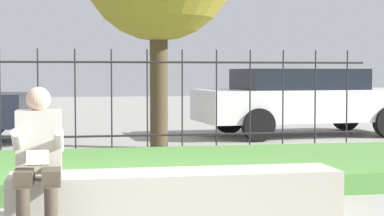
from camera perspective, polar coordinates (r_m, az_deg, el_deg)
stone_bench at (r=6.05m, az=-1.34°, el=-7.91°), size 3.06×0.60×0.43m
person_seated_reader at (r=5.58m, az=-13.49°, el=-4.00°), size 0.42×0.73×1.23m
grass_berm at (r=8.16m, az=-6.20°, el=-5.55°), size 10.51×2.97×0.24m
iron_fence at (r=10.22m, az=-7.16°, el=0.62°), size 8.51×0.03×1.72m
car_parked_right at (r=13.92m, az=9.96°, el=0.75°), size 4.80×2.29×1.43m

